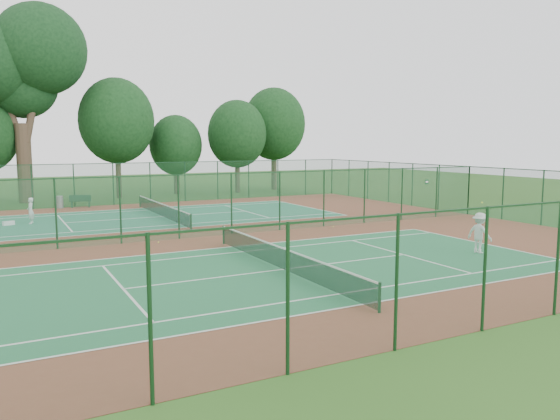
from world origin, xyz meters
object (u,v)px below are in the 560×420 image
object	(u,v)px
player_near	(480,233)
big_tree	(20,62)
player_far	(31,211)
trash_bin	(60,202)
bench	(80,201)
kit_bag	(9,223)

from	to	relation	value
player_near	big_tree	world-z (taller)	big_tree
player_far	trash_bin	size ratio (longest dim) A/B	1.72
player_near	big_tree	distance (m)	39.72
player_near	trash_bin	bearing A→B (deg)	19.12
big_tree	bench	bearing A→B (deg)	-60.49
player_near	trash_bin	distance (m)	31.99
player_near	kit_bag	size ratio (longest dim) A/B	2.79
player_near	player_far	size ratio (longest dim) A/B	1.14
bench	big_tree	distance (m)	13.43
player_far	big_tree	size ratio (longest dim) A/B	0.10
bench	player_far	bearing A→B (deg)	-103.47
player_near	trash_bin	size ratio (longest dim) A/B	1.97
player_near	kit_bag	world-z (taller)	player_near
bench	big_tree	bearing A→B (deg)	133.65
player_near	player_far	world-z (taller)	player_near
player_near	big_tree	bearing A→B (deg)	17.38
player_far	big_tree	bearing A→B (deg)	-166.76
kit_bag	big_tree	distance (m)	18.36
player_near	kit_bag	bearing A→B (deg)	34.23
player_far	bench	distance (m)	8.74
trash_bin	bench	distance (m)	1.52
kit_bag	player_far	bearing A→B (deg)	-20.35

